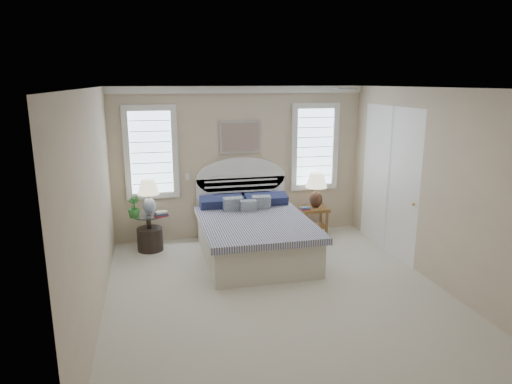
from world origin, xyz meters
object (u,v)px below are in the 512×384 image
Objects in this scene: side_table_left at (149,228)px; lamp_left at (149,193)px; bed at (253,232)px; floor_pot at (150,239)px; lamp_right at (316,186)px; nightstand_right at (314,215)px.

side_table_left is 1.09× the size of lamp_left.
bed is 1.75m from side_table_left.
floor_pot is 3.08m from lamp_right.
lamp_left is (0.02, 0.04, 0.79)m from floor_pot.
floor_pot is 0.79m from lamp_left.
side_table_left reaches higher than floor_pot.
bed reaches higher than floor_pot.
side_table_left is at bearing -177.39° from lamp_right.
lamp_right is at bearing 2.49° from floor_pot.
bed is 5.34× the size of floor_pot.
lamp_left is at bearing 158.42° from bed.
nightstand_right reaches higher than floor_pot.
lamp_left is (-2.93, -0.05, 0.60)m from nightstand_right.
lamp_left reaches higher than floor_pot.
bed is 1.85m from lamp_left.
lamp_right reaches higher than floor_pot.
nightstand_right is 1.24× the size of floor_pot.
lamp_right is at bearing 38.02° from nightstand_right.
lamp_left is 0.90× the size of lamp_right.
bed is 1.62m from lamp_right.
nightstand_right is at bearing 1.82° from floor_pot.
bed is at bearing -151.58° from lamp_right.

